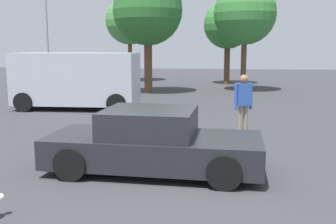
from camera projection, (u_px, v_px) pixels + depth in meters
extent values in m
plane|color=#38383D|center=(165.00, 175.00, 7.89)|extent=(80.00, 80.00, 0.00)
cube|color=#232328|center=(154.00, 149.00, 8.06)|extent=(4.34, 1.95, 0.58)
cube|color=#232328|center=(149.00, 122.00, 7.99)|extent=(1.85, 1.72, 0.54)
cube|color=slate|center=(191.00, 124.00, 7.85)|extent=(0.12, 1.53, 0.45)
cube|color=slate|center=(109.00, 121.00, 8.14)|extent=(0.12, 1.53, 0.45)
cylinder|color=black|center=(227.00, 149.00, 8.66)|extent=(0.65, 0.24, 0.64)
cylinder|color=black|center=(224.00, 172.00, 7.01)|extent=(0.65, 0.24, 0.64)
cylinder|color=black|center=(101.00, 143.00, 9.15)|extent=(0.65, 0.24, 0.64)
cylinder|color=black|center=(71.00, 164.00, 7.51)|extent=(0.65, 0.24, 0.64)
sphere|color=white|center=(0.00, 197.00, 5.91)|extent=(0.12, 0.12, 0.12)
cube|color=#B2B7C1|center=(77.00, 78.00, 16.19)|extent=(4.98, 2.18, 2.06)
cube|color=slate|center=(19.00, 67.00, 16.36)|extent=(0.11, 1.70, 0.83)
cylinder|color=black|center=(24.00, 102.00, 15.59)|extent=(0.77, 0.28, 0.76)
cylinder|color=black|center=(43.00, 96.00, 17.45)|extent=(0.77, 0.28, 0.76)
cylinder|color=black|center=(117.00, 103.00, 15.22)|extent=(0.77, 0.28, 0.76)
cylinder|color=black|center=(127.00, 97.00, 17.08)|extent=(0.77, 0.28, 0.76)
cylinder|color=gray|center=(245.00, 121.00, 11.29)|extent=(0.13, 0.13, 0.88)
cylinder|color=gray|center=(240.00, 121.00, 11.23)|extent=(0.13, 0.13, 0.88)
cube|color=#3359B2|center=(243.00, 94.00, 11.14)|extent=(0.47, 0.40, 0.63)
cylinder|color=#3359B2|center=(251.00, 96.00, 11.23)|extent=(0.09, 0.09, 0.74)
cylinder|color=#3359B2|center=(236.00, 97.00, 11.06)|extent=(0.09, 0.09, 0.74)
sphere|color=#936B4C|center=(244.00, 79.00, 11.07)|extent=(0.24, 0.24, 0.24)
cylinder|color=gray|center=(47.00, 35.00, 30.39)|extent=(0.14, 0.14, 6.92)
cylinder|color=brown|center=(243.00, 64.00, 22.80)|extent=(0.31, 0.31, 3.08)
sphere|color=#387F38|center=(245.00, 13.00, 22.34)|extent=(3.51, 3.51, 3.51)
cylinder|color=brown|center=(148.00, 65.00, 21.86)|extent=(0.44, 0.44, 3.07)
sphere|color=#2D6B2D|center=(148.00, 10.00, 21.39)|extent=(3.76, 3.76, 3.76)
cylinder|color=brown|center=(227.00, 64.00, 27.37)|extent=(0.40, 0.40, 2.81)
sphere|color=#387F38|center=(228.00, 24.00, 26.95)|extent=(3.27, 3.27, 3.27)
cylinder|color=brown|center=(130.00, 60.00, 29.74)|extent=(0.30, 0.30, 3.15)
sphere|color=#478C42|center=(130.00, 20.00, 29.28)|extent=(3.52, 3.52, 3.52)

